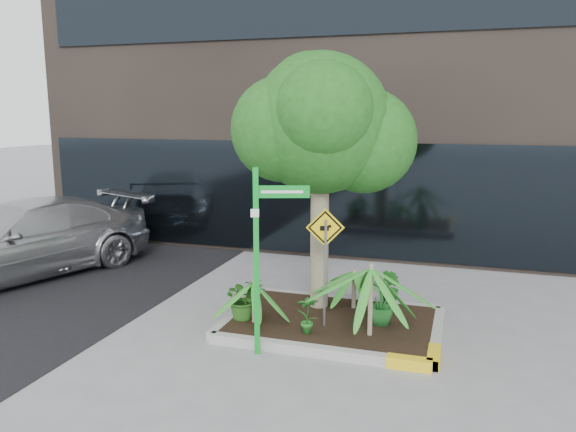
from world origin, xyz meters
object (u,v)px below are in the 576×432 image
(street_sign_post, at_px, (260,240))
(cattle_sign, at_px, (325,248))
(tree, at_px, (321,124))
(parked_car, at_px, (23,239))

(street_sign_post, height_order, cattle_sign, street_sign_post)
(tree, height_order, street_sign_post, tree)
(street_sign_post, relative_size, cattle_sign, 1.44)
(tree, xyz_separation_m, cattle_sign, (0.33, -0.98, -1.79))
(tree, distance_m, street_sign_post, 2.37)
(parked_car, bearing_deg, cattle_sign, 11.29)
(tree, distance_m, parked_car, 6.84)
(tree, relative_size, cattle_sign, 2.37)
(parked_car, height_order, cattle_sign, cattle_sign)
(cattle_sign, bearing_deg, street_sign_post, -150.55)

